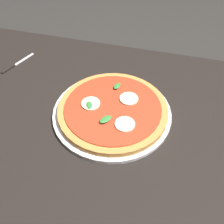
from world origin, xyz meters
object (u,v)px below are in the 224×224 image
at_px(pizza, 113,110).
at_px(knife, 14,66).
at_px(serving_tray, 112,113).
at_px(dining_table, 134,141).

bearing_deg(pizza, knife, -19.01).
bearing_deg(knife, pizza, 160.99).
xyz_separation_m(serving_tray, knife, (0.43, -0.15, -0.00)).
bearing_deg(serving_tray, knife, -19.02).
bearing_deg(dining_table, pizza, -11.64).
height_order(dining_table, pizza, pizza).
relative_size(serving_tray, pizza, 1.09).
relative_size(pizza, knife, 2.31).
distance_m(serving_tray, pizza, 0.02).
bearing_deg(pizza, dining_table, 168.36).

